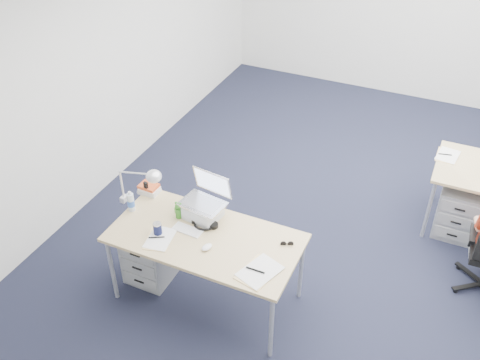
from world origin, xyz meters
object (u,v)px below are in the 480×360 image
object	(u,v)px
desk_near	(205,241)
cordless_phone	(146,189)
silver_laptop	(202,199)
water_bottle	(131,201)
headphones	(205,223)
computer_mouse	(207,247)
sunglasses	(287,244)
bear_figurine	(179,210)
wireless_keyboard	(188,230)
drawer_pedestal_near	(153,251)
book_stack	(149,189)
drawer_pedestal_far	(459,208)
can_koozie	(158,229)
desk_lamp	(134,185)

from	to	relation	value
desk_near	cordless_phone	size ratio (longest dim) A/B	11.26
silver_laptop	water_bottle	distance (m)	0.65
water_bottle	headphones	bearing A→B (deg)	7.85
computer_mouse	sunglasses	distance (m)	0.65
desk_near	bear_figurine	distance (m)	0.37
desk_near	cordless_phone	xyz separation A→B (m)	(-0.75, 0.28, 0.12)
wireless_keyboard	cordless_phone	bearing A→B (deg)	158.04
bear_figurine	drawer_pedestal_near	bearing A→B (deg)	-162.40
wireless_keyboard	bear_figurine	size ratio (longest dim) A/B	1.59
desk_near	bear_figurine	world-z (taller)	bear_figurine
headphones	book_stack	xyz separation A→B (m)	(-0.68, 0.19, 0.02)
drawer_pedestal_far	wireless_keyboard	xyz separation A→B (m)	(-2.08, -1.90, 0.46)
cordless_phone	drawer_pedestal_near	bearing A→B (deg)	-40.28
drawer_pedestal_near	headphones	world-z (taller)	headphones
water_bottle	desk_near	bearing A→B (deg)	-3.08
drawer_pedestal_near	cordless_phone	world-z (taller)	cordless_phone
desk_near	silver_laptop	world-z (taller)	silver_laptop
can_koozie	sunglasses	distance (m)	1.08
drawer_pedestal_near	cordless_phone	size ratio (longest dim) A/B	3.87
wireless_keyboard	water_bottle	size ratio (longest dim) A/B	1.28
bear_figurine	cordless_phone	size ratio (longest dim) A/B	1.15
cordless_phone	computer_mouse	bearing A→B (deg)	-10.91
drawer_pedestal_far	bear_figurine	xyz separation A→B (m)	(-2.24, -1.78, 0.54)
bear_figurine	desk_near	bearing A→B (deg)	-18.03
desk_near	silver_laptop	distance (m)	0.35
headphones	can_koozie	world-z (taller)	can_koozie
desk_near	book_stack	world-z (taller)	book_stack
book_stack	cordless_phone	xyz separation A→B (m)	(0.00, -0.04, 0.03)
computer_mouse	drawer_pedestal_far	bearing A→B (deg)	65.22
headphones	water_bottle	bearing A→B (deg)	-174.25
water_bottle	computer_mouse	bearing A→B (deg)	-11.27
wireless_keyboard	computer_mouse	xyz separation A→B (m)	(0.25, -0.13, 0.01)
can_koozie	cordless_phone	size ratio (longest dim) A/B	0.83
can_koozie	cordless_phone	xyz separation A→B (m)	(-0.38, 0.42, 0.01)
water_bottle	desk_lamp	bearing A→B (deg)	90.00
desk_lamp	water_bottle	bearing A→B (deg)	-91.27
headphones	computer_mouse	bearing A→B (deg)	-61.03
drawer_pedestal_near	bear_figurine	xyz separation A→B (m)	(0.28, 0.07, 0.54)
bear_figurine	book_stack	world-z (taller)	bear_figurine
desk_lamp	desk_near	bearing A→B (deg)	-10.38
can_koozie	desk_near	bearing A→B (deg)	20.09
wireless_keyboard	water_bottle	bearing A→B (deg)	-179.89
desk_near	computer_mouse	size ratio (longest dim) A/B	15.84
desk_near	desk_lamp	world-z (taller)	desk_lamp
drawer_pedestal_far	can_koozie	xyz separation A→B (m)	(-2.29, -2.04, 0.51)
bear_figurine	cordless_phone	bearing A→B (deg)	164.67
drawer_pedestal_near	bear_figurine	distance (m)	0.61
book_stack	cordless_phone	bearing A→B (deg)	-90.00
silver_laptop	water_bottle	size ratio (longest dim) A/B	1.96
sunglasses	headphones	bearing A→B (deg)	160.67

